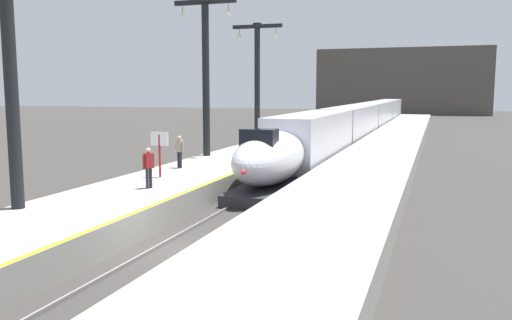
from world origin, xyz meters
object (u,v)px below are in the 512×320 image
station_column_near (9,47)px  station_column_mid (206,62)px  passenger_near_edge (261,137)px  departure_info_board (159,145)px  passenger_mid_platform (179,149)px  highspeed_train_main (363,120)px  station_column_far (257,71)px  passenger_far_waiting (149,165)px  rolling_suitcase (268,147)px

station_column_near → station_column_mid: bearing=90.0°
passenger_near_edge → departure_info_board: departure_info_board is taller
station_column_near → passenger_mid_platform: bearing=85.3°
highspeed_train_main → station_column_far: (-5.90, -18.01, 4.62)m
station_column_mid → passenger_mid_platform: size_ratio=5.66×
passenger_near_edge → passenger_far_waiting: (-0.19, -14.12, 0.00)m
passenger_near_edge → passenger_mid_platform: (-1.68, -8.45, 0.00)m
highspeed_train_main → passenger_mid_platform: 33.52m
passenger_mid_platform → rolling_suitcase: passenger_mid_platform is taller
highspeed_train_main → passenger_near_edge: bearing=-97.8°
station_column_mid → station_column_far: (0.00, 9.77, -0.19)m
highspeed_train_main → station_column_near: size_ratio=8.41×
highspeed_train_main → rolling_suitcase: 24.72m
highspeed_train_main → departure_info_board: 36.43m
station_column_near → rolling_suitcase: size_ratio=9.21×
station_column_near → departure_info_board: station_column_near is taller
passenger_far_waiting → departure_info_board: departure_info_board is taller
passenger_mid_platform → rolling_suitcase: 8.89m
highspeed_train_main → station_column_mid: bearing=-102.0°
highspeed_train_main → rolling_suitcase: bearing=-96.8°
station_column_mid → highspeed_train_main: bearing=78.0°
passenger_near_edge → rolling_suitcase: bearing=19.9°
station_column_near → station_column_mid: 15.81m
passenger_mid_platform → departure_info_board: bearing=-80.3°
station_column_near → passenger_near_edge: size_ratio=5.35×
departure_info_board → passenger_far_waiting: bearing=-70.1°
highspeed_train_main → station_column_mid: station_column_mid is taller
passenger_near_edge → passenger_mid_platform: bearing=-101.2°
station_column_far → rolling_suitcase: (2.97, -6.53, -5.23)m
passenger_near_edge → rolling_suitcase: size_ratio=1.72×
passenger_mid_platform → passenger_far_waiting: (1.48, -5.67, 0.00)m
highspeed_train_main → passenger_mid_platform: (-5.05, -33.14, 0.07)m
station_column_far → passenger_near_edge: (2.53, -6.68, -4.55)m
passenger_near_edge → departure_info_board: size_ratio=0.80×
station_column_far → passenger_mid_platform: size_ratio=5.45×
passenger_mid_platform → rolling_suitcase: size_ratio=1.72×
station_column_mid → passenger_far_waiting: size_ratio=5.66×
station_column_far → departure_info_board: (1.37, -18.13, -4.03)m
station_column_mid → departure_info_board: bearing=-80.7°
rolling_suitcase → passenger_mid_platform: bearing=-103.8°
station_column_far → passenger_far_waiting: 21.42m
station_column_near → rolling_suitcase: bearing=81.2°
highspeed_train_main → passenger_far_waiting: bearing=-95.2°
rolling_suitcase → passenger_far_waiting: bearing=-92.5°
station_column_far → rolling_suitcase: bearing=-65.6°
passenger_mid_platform → station_column_mid: bearing=99.1°
station_column_far → rolling_suitcase: station_column_far is taller
station_column_near → station_column_mid: station_column_mid is taller
station_column_near → passenger_far_waiting: bearing=63.9°
passenger_far_waiting → departure_info_board: 2.89m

